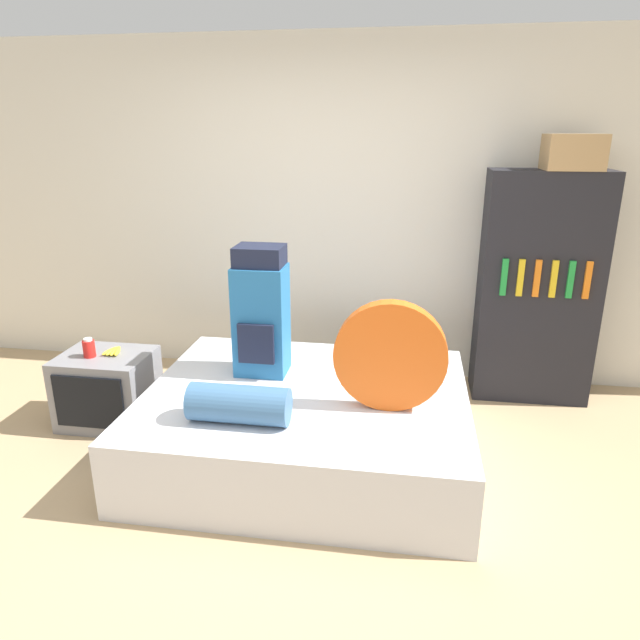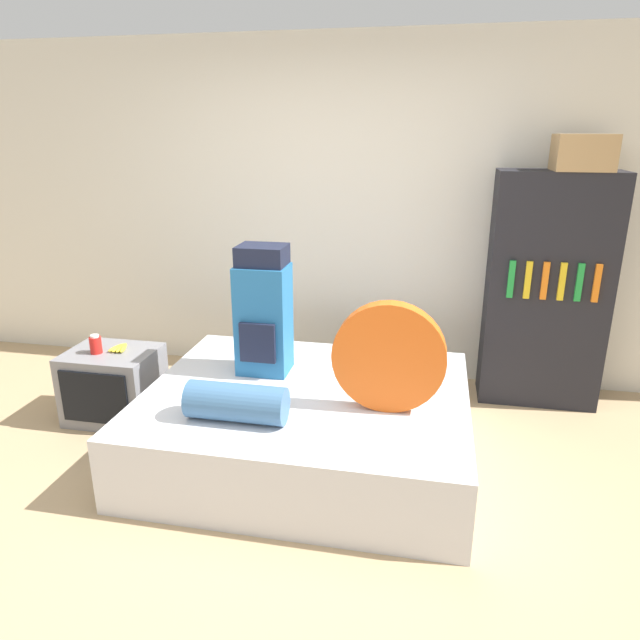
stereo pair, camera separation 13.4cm
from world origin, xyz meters
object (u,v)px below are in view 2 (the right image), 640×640
(bookshelf, at_px, (546,291))
(television, at_px, (114,385))
(cardboard_box, at_px, (583,152))
(backpack, at_px, (263,312))
(sleeping_roll, at_px, (237,402))
(canister, at_px, (96,345))
(tent_bag, at_px, (389,357))

(bookshelf, bearing_deg, television, -162.85)
(cardboard_box, bearing_deg, television, -164.01)
(backpack, bearing_deg, cardboard_box, 23.43)
(sleeping_roll, height_order, television, sleeping_roll)
(backpack, height_order, sleeping_roll, backpack)
(backpack, distance_m, sleeping_roll, 0.73)
(backpack, bearing_deg, canister, -176.67)
(television, relative_size, canister, 4.58)
(backpack, relative_size, cardboard_box, 2.27)
(bookshelf, bearing_deg, tent_bag, -128.80)
(tent_bag, xyz_separation_m, canister, (-1.98, 0.31, -0.19))
(tent_bag, distance_m, television, 2.00)
(canister, bearing_deg, sleeping_roll, -26.53)
(tent_bag, xyz_separation_m, bookshelf, (1.00, 1.25, 0.09))
(television, bearing_deg, tent_bag, -10.39)
(canister, height_order, cardboard_box, cardboard_box)
(sleeping_roll, distance_m, television, 1.33)
(canister, bearing_deg, tent_bag, -8.91)
(tent_bag, bearing_deg, backpack, 155.28)
(canister, bearing_deg, television, 28.45)
(sleeping_roll, height_order, canister, sleeping_roll)
(backpack, distance_m, tent_bag, 0.91)
(sleeping_roll, xyz_separation_m, cardboard_box, (1.89, 1.51, 1.24))
(backpack, height_order, television, backpack)
(bookshelf, bearing_deg, canister, -162.55)
(tent_bag, distance_m, bookshelf, 1.60)
(tent_bag, bearing_deg, sleeping_roll, -159.51)
(cardboard_box, bearing_deg, bookshelf, 162.82)
(tent_bag, xyz_separation_m, sleeping_roll, (-0.78, -0.29, -0.21))
(backpack, height_order, tent_bag, backpack)
(backpack, distance_m, television, 1.24)
(sleeping_roll, relative_size, cardboard_box, 1.49)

